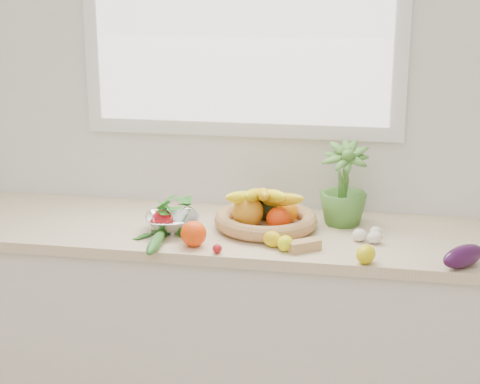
% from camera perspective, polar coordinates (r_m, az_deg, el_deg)
% --- Properties ---
extents(back_wall, '(4.50, 0.02, 2.70)m').
position_cam_1_polar(back_wall, '(3.00, 0.17, 7.24)').
color(back_wall, white).
rests_on(back_wall, ground).
extents(counter_cabinet, '(2.20, 0.58, 0.86)m').
position_cam_1_polar(counter_cabinet, '(3.01, -0.88, -11.27)').
color(counter_cabinet, silver).
rests_on(counter_cabinet, ground).
extents(countertop, '(2.24, 0.62, 0.04)m').
position_cam_1_polar(countertop, '(2.83, -0.92, -3.15)').
color(countertop, beige).
rests_on(countertop, counter_cabinet).
extents(orange_loose, '(0.12, 0.12, 0.09)m').
position_cam_1_polar(orange_loose, '(2.62, -3.63, -3.25)').
color(orange_loose, '#FF4208').
rests_on(orange_loose, countertop).
extents(lemon_a, '(0.06, 0.08, 0.06)m').
position_cam_1_polar(lemon_a, '(2.58, 3.53, -3.99)').
color(lemon_a, '#E0E40C').
rests_on(lemon_a, countertop).
extents(lemon_b, '(0.09, 0.10, 0.06)m').
position_cam_1_polar(lemon_b, '(2.50, 9.73, -4.79)').
color(lemon_b, yellow).
rests_on(lemon_b, countertop).
extents(lemon_c, '(0.09, 0.09, 0.06)m').
position_cam_1_polar(lemon_c, '(2.62, 2.53, -3.67)').
color(lemon_c, gold).
rests_on(lemon_c, countertop).
extents(apple, '(0.10, 0.10, 0.08)m').
position_cam_1_polar(apple, '(2.79, -6.03, -2.22)').
color(apple, '#AE0D15').
rests_on(apple, countertop).
extents(ginger, '(0.12, 0.11, 0.04)m').
position_cam_1_polar(ginger, '(2.59, 4.99, -4.16)').
color(ginger, tan).
rests_on(ginger, countertop).
extents(garlic_a, '(0.06, 0.06, 0.04)m').
position_cam_1_polar(garlic_a, '(2.69, 10.41, -3.48)').
color(garlic_a, silver).
rests_on(garlic_a, countertop).
extents(garlic_b, '(0.06, 0.06, 0.04)m').
position_cam_1_polar(garlic_b, '(2.76, 10.50, -3.05)').
color(garlic_b, white).
rests_on(garlic_b, countertop).
extents(garlic_c, '(0.06, 0.06, 0.05)m').
position_cam_1_polar(garlic_c, '(2.71, 9.25, -3.31)').
color(garlic_c, silver).
rests_on(garlic_c, countertop).
extents(eggplant, '(0.18, 0.18, 0.07)m').
position_cam_1_polar(eggplant, '(2.54, 16.95, -4.78)').
color(eggplant, '#340F37').
rests_on(eggplant, countertop).
extents(cucumber, '(0.06, 0.23, 0.04)m').
position_cam_1_polar(cucumber, '(2.62, -6.55, -3.92)').
color(cucumber, '#225D1B').
rests_on(cucumber, countertop).
extents(radish, '(0.04, 0.04, 0.03)m').
position_cam_1_polar(radish, '(2.56, -1.78, -4.42)').
color(radish, red).
rests_on(radish, countertop).
extents(potted_herb, '(0.19, 0.19, 0.33)m').
position_cam_1_polar(potted_herb, '(2.85, 8.04, 0.57)').
color(potted_herb, '#457D2D').
rests_on(potted_herb, countertop).
extents(fruit_basket, '(0.47, 0.47, 0.19)m').
position_cam_1_polar(fruit_basket, '(2.80, 1.95, -1.75)').
color(fruit_basket, '#AE7D4D').
rests_on(fruit_basket, countertop).
extents(colander_with_spinach, '(0.26, 0.26, 0.11)m').
position_cam_1_polar(colander_with_spinach, '(2.77, -5.29, -2.01)').
color(colander_with_spinach, white).
rests_on(colander_with_spinach, countertop).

